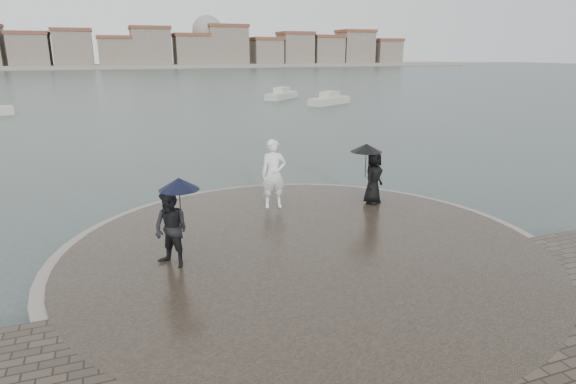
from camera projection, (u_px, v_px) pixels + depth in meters
name	position (u px, v px, depth m)	size (l,w,h in m)	color
ground	(377.00, 332.00, 9.08)	(400.00, 400.00, 0.00)	#2B3835
kerb_ring	(306.00, 254.00, 12.18)	(12.50, 12.50, 0.32)	gray
quay_tip	(306.00, 253.00, 12.18)	(11.90, 11.90, 0.36)	#2D261E
statue	(274.00, 174.00, 14.98)	(0.78, 0.52, 2.15)	white
visitor_left	(173.00, 220.00, 10.82)	(1.25, 1.11, 2.04)	black
visitor_right	(372.00, 170.00, 15.37)	(1.27, 1.08, 1.95)	black
far_skyline	(94.00, 50.00, 149.83)	(260.00, 20.00, 37.00)	gray
boats	(213.00, 102.00, 47.33)	(36.90, 11.89, 1.50)	beige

